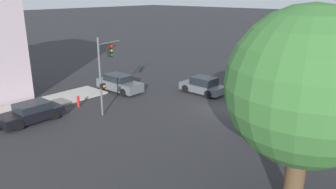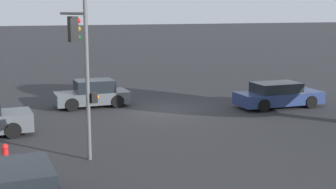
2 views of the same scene
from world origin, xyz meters
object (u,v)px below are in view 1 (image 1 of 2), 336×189
Objects in this scene: traffic_signal at (105,65)px; crossing_car_2 at (119,83)px; street_tree at (306,88)px; crossing_car_0 at (289,128)px; parked_car_0 at (31,113)px; fire_hydrant at (78,101)px; crossing_car_1 at (203,86)px.

traffic_signal is 6.26m from crossing_car_2.
traffic_signal is at bearing -8.92° from street_tree.
traffic_signal is 1.16× the size of crossing_car_0.
crossing_car_0 reaches higher than parked_car_0.
crossing_car_0 is 1.07× the size of crossing_car_2.
crossing_car_0 is at bearing 10.71° from traffic_signal.
street_tree is 8.86× the size of fire_hydrant.
street_tree reaches higher than crossing_car_1.
crossing_car_2 reaches higher than parked_car_0.
street_tree is 1.98× the size of parked_car_0.
street_tree is 1.82× the size of crossing_car_2.
crossing_car_2 is 4.86× the size of fire_hydrant.
fire_hydrant is at bearing -177.40° from traffic_signal.
fire_hydrant is at bearing -157.37° from crossing_car_0.
crossing_car_1 is 7.39m from crossing_car_2.
street_tree is at bearing -19.47° from traffic_signal.
traffic_signal is 12.80m from crossing_car_0.
street_tree reaches higher than parked_car_0.
crossing_car_1 is at bearing 158.89° from parked_car_0.
crossing_car_1 is (12.03, -10.81, -4.50)m from street_tree.
crossing_car_2 is (15.23, 0.29, 0.06)m from crossing_car_0.
crossing_car_2 reaches higher than fire_hydrant.
crossing_car_0 reaches higher than fire_hydrant.
parked_car_0 is 4.47× the size of fire_hydrant.
crossing_car_1 is 13.91m from parked_car_0.
street_tree is 8.62m from crossing_car_0.
crossing_car_1 is 0.97× the size of parked_car_0.
crossing_car_1 is (9.24, -4.03, 0.04)m from crossing_car_0.
traffic_signal is at bearing 75.82° from crossing_car_1.
fire_hydrant is (2.74, 0.64, -3.08)m from traffic_signal.
traffic_signal reaches higher than crossing_car_1.
street_tree is 2.05× the size of crossing_car_1.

